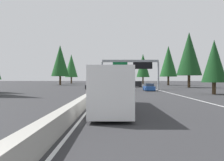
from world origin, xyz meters
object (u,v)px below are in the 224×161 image
box_truck_near_center (126,80)px  conifer_right_far (168,61)px  sedan_near_right (149,87)px  conifer_left_mid (60,61)px  bus_far_center (112,87)px  minivan_far_left (137,84)px  conifer_right_near (214,61)px  conifer_left_far (71,66)px  pickup_mid_left (130,82)px  bus_mid_right (119,80)px  conifer_right_distant (143,65)px  oncoming_near (91,85)px  conifer_right_mid (189,54)px  sedan_distant_a (120,82)px  sedan_distant_b (112,84)px  sign_gantry_overhead (131,66)px

box_truck_near_center → conifer_right_far: (-45.08, -12.96, 7.05)m
sedan_near_right → conifer_left_mid: 48.34m
bus_far_center → minivan_far_left: 45.66m
conifer_right_near → conifer_left_far: size_ratio=0.59×
conifer_right_far → pickup_mid_left: bearing=54.5°
pickup_mid_left → bus_mid_right: size_ratio=0.49×
minivan_far_left → conifer_right_distant: 43.94m
oncoming_near → conifer_right_mid: conifer_right_mid is taller
oncoming_near → conifer_left_mid: 35.46m
box_truck_near_center → conifer_left_mid: size_ratio=0.57×
bus_mid_right → conifer_left_mid: (-38.91, 23.18, 7.39)m
sedan_distant_a → conifer_right_mid: size_ratio=0.30×
sedan_near_right → box_truck_near_center: box_truck_near_center is taller
oncoming_near → sedan_distant_a: bearing=171.9°
conifer_right_distant → box_truck_near_center: bearing=19.4°
oncoming_near → box_truck_near_center: bearing=170.6°
minivan_far_left → bus_mid_right: 59.29m
box_truck_near_center → conifer_right_near: 91.92m
sedan_near_right → pickup_mid_left: pickup_mid_left is taller
box_truck_near_center → conifer_right_far: size_ratio=0.60×
bus_far_center → minivan_far_left: bearing=-8.7°
box_truck_near_center → conifer_left_mid: bearing=147.8°
sedan_near_right → bus_mid_right: bus_mid_right is taller
conifer_right_mid → conifer_right_distant: size_ratio=1.05×
pickup_mid_left → bus_far_center: bearing=174.4°
conifer_right_far → conifer_left_mid: bearing=86.5°
sedan_near_right → pickup_mid_left: size_ratio=0.79×
sedan_distant_b → conifer_left_far: (33.41, 20.10, 7.91)m
minivan_far_left → conifer_right_near: bearing=-163.3°
sign_gantry_overhead → conifer_right_mid: bearing=-56.7°
sign_gantry_overhead → conifer_right_distant: conifer_right_distant is taller
bus_mid_right → conifer_right_far: size_ratio=0.81×
conifer_right_mid → conifer_right_distant: conifer_right_mid is taller
minivan_far_left → conifer_right_far: 23.48m
minivan_far_left → pickup_mid_left: bearing=-0.4°
pickup_mid_left → oncoming_near: 39.94m
box_truck_near_center → conifer_right_mid: 67.71m
bus_mid_right → conifer_left_mid: conifer_left_mid is taller
sign_gantry_overhead → box_truck_near_center: size_ratio=1.49×
sign_gantry_overhead → sedan_distant_a: bearing=0.6°
pickup_mid_left → sedan_distant_b: bearing=155.4°
conifer_right_distant → conifer_right_far: bearing=-166.8°
conifer_left_mid → conifer_left_far: conifer_left_mid is taller
sedan_near_right → conifer_right_far: conifer_right_far is taller
sedan_distant_a → bus_mid_right: size_ratio=0.38×
sign_gantry_overhead → bus_far_center: size_ratio=1.10×
minivan_far_left → conifer_left_mid: size_ratio=0.33×
pickup_mid_left → conifer_left_mid: 28.88m
sign_gantry_overhead → conifer_left_far: 63.53m
sign_gantry_overhead → conifer_right_near: conifer_right_near is taller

